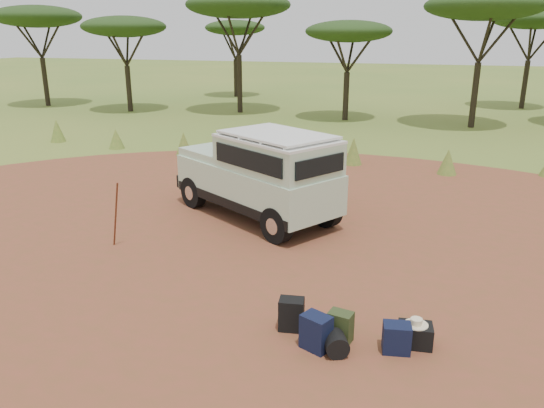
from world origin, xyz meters
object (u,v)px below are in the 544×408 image
(walking_staff, at_px, (116,215))
(backpack_olive, at_px, (340,327))
(backpack_navy, at_px, (316,332))
(duffel_navy, at_px, (397,338))
(backpack_black, at_px, (291,314))
(hard_case, at_px, (415,335))
(safari_vehicle, at_px, (260,176))

(walking_staff, bearing_deg, backpack_olive, -88.35)
(walking_staff, distance_m, backpack_olive, 5.43)
(walking_staff, height_order, backpack_olive, walking_staff)
(backpack_navy, bearing_deg, duffel_navy, 38.51)
(backpack_black, distance_m, backpack_olive, 0.76)
(backpack_olive, xyz_separation_m, hard_case, (1.02, 0.22, -0.07))
(backpack_black, bearing_deg, hard_case, -4.72)
(backpack_black, distance_m, hard_case, 1.78)
(backpack_olive, relative_size, hard_case, 0.99)
(backpack_black, height_order, duffel_navy, backpack_black)
(backpack_olive, height_order, hard_case, backpack_olive)
(safari_vehicle, relative_size, backpack_olive, 9.87)
(hard_case, bearing_deg, backpack_navy, -166.18)
(safari_vehicle, height_order, hard_case, safari_vehicle)
(safari_vehicle, relative_size, hard_case, 9.79)
(walking_staff, distance_m, duffel_navy, 6.17)
(walking_staff, height_order, backpack_navy, walking_staff)
(backpack_navy, xyz_separation_m, backpack_olive, (0.29, 0.29, -0.03))
(backpack_olive, bearing_deg, hard_case, 22.70)
(backpack_navy, relative_size, duffel_navy, 1.22)
(duffel_navy, bearing_deg, backpack_olive, 168.71)
(backpack_olive, bearing_deg, backpack_black, -176.82)
(backpack_black, relative_size, duffel_navy, 1.18)
(backpack_olive, distance_m, hard_case, 1.05)
(backpack_black, height_order, backpack_navy, backpack_navy)
(duffel_navy, bearing_deg, hard_case, 33.79)
(backpack_olive, bearing_deg, safari_vehicle, 131.79)
(safari_vehicle, bearing_deg, walking_staff, -98.47)
(backpack_navy, bearing_deg, walking_staff, 177.75)
(backpack_black, distance_m, duffel_navy, 1.54)
(walking_staff, distance_m, backpack_black, 4.70)
(safari_vehicle, distance_m, walking_staff, 3.42)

